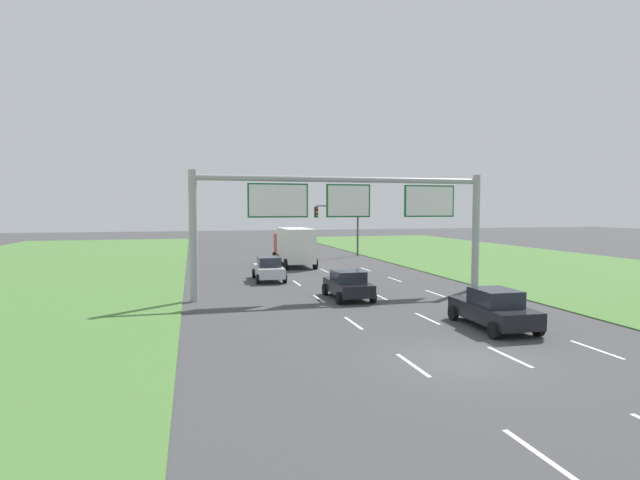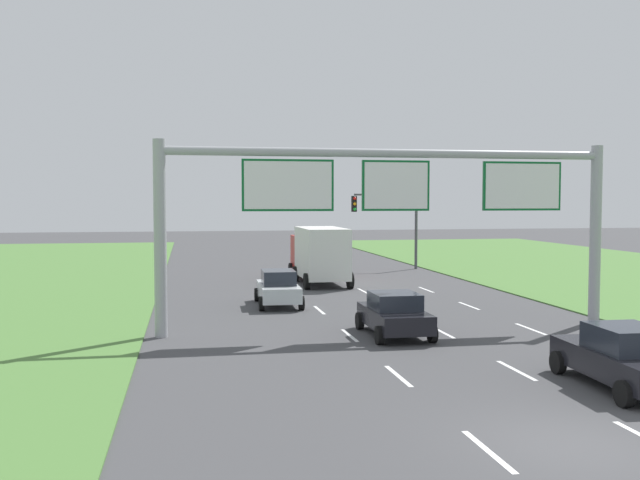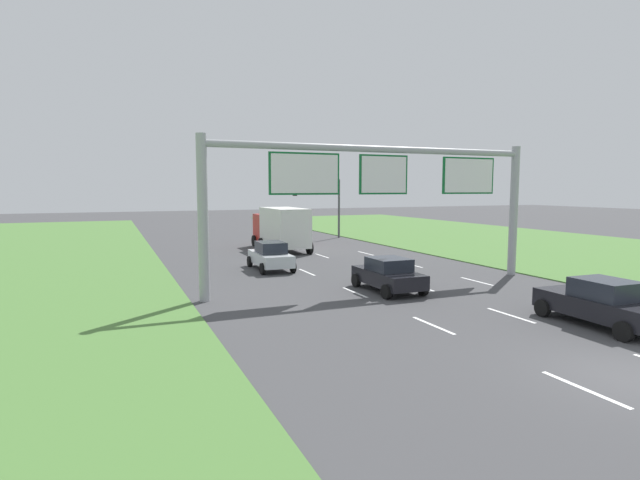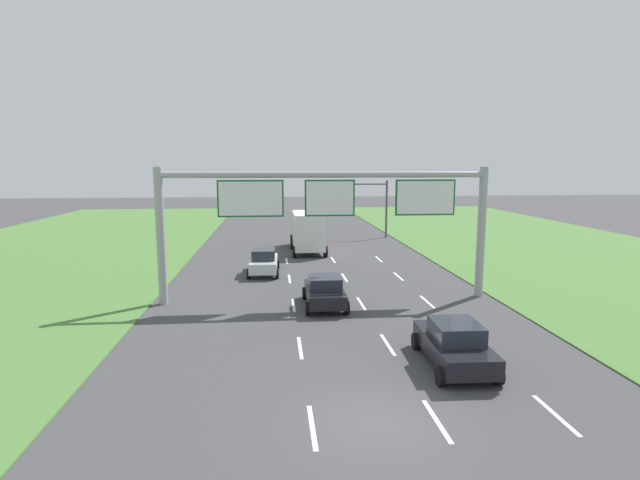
% 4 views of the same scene
% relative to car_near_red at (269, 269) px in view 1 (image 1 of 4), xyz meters
% --- Properties ---
extents(ground_plane, '(200.00, 200.00, 0.00)m').
position_rel_car_near_red_xyz_m(ground_plane, '(3.37, -19.70, -0.82)').
color(ground_plane, '#424244').
extents(lane_dashes_inner_left, '(0.14, 44.40, 0.01)m').
position_rel_car_near_red_xyz_m(lane_dashes_inner_left, '(1.62, -16.70, -0.81)').
color(lane_dashes_inner_left, white).
rests_on(lane_dashes_inner_left, ground_plane).
extents(lane_dashes_inner_right, '(0.14, 44.40, 0.01)m').
position_rel_car_near_red_xyz_m(lane_dashes_inner_right, '(5.12, -16.70, -0.81)').
color(lane_dashes_inner_right, white).
rests_on(lane_dashes_inner_right, ground_plane).
extents(lane_dashes_slip, '(0.14, 44.40, 0.01)m').
position_rel_car_near_red_xyz_m(lane_dashes_slip, '(8.62, -16.70, -0.81)').
color(lane_dashes_slip, white).
rests_on(lane_dashes_slip, ground_plane).
extents(car_near_red, '(2.09, 4.18, 1.64)m').
position_rel_car_near_red_xyz_m(car_near_red, '(0.00, 0.00, 0.00)').
color(car_near_red, silver).
rests_on(car_near_red, ground_plane).
extents(car_lead_silver, '(2.10, 4.02, 1.56)m').
position_rel_car_near_red_xyz_m(car_lead_silver, '(3.17, -8.04, -0.03)').
color(car_lead_silver, black).
rests_on(car_lead_silver, ground_plane).
extents(car_mid_lane, '(2.27, 4.43, 1.64)m').
position_rel_car_near_red_xyz_m(car_mid_lane, '(6.97, -15.98, -0.01)').
color(car_mid_lane, black).
rests_on(car_mid_lane, ground_plane).
extents(box_truck, '(2.71, 7.51, 3.28)m').
position_rel_car_near_red_xyz_m(box_truck, '(3.46, 8.45, 0.94)').
color(box_truck, '#B21E19').
rests_on(box_truck, ground_plane).
extents(sign_gantry, '(17.24, 0.44, 7.00)m').
position_rel_car_near_red_xyz_m(sign_gantry, '(3.52, -6.81, 4.12)').
color(sign_gantry, '#9EA0A5').
rests_on(sign_gantry, ground_plane).
extents(traffic_light_mast, '(4.76, 0.49, 5.60)m').
position_rel_car_near_red_xyz_m(traffic_light_mast, '(9.84, 15.66, 3.05)').
color(traffic_light_mast, '#47494F').
rests_on(traffic_light_mast, ground_plane).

